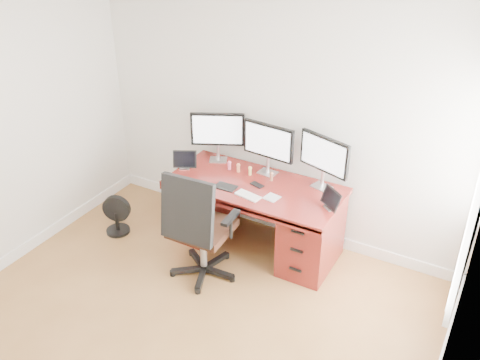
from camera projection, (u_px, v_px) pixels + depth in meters
The scene contains 18 objects.
back_wall at pixel (277, 111), 5.22m from camera, with size 4.00×0.10×2.70m, color silver.
right_wall at pixel (448, 321), 2.74m from camera, with size 0.10×4.50×2.70m.
desk at pixel (256, 213), 5.36m from camera, with size 1.70×0.80×0.75m.
office_chair at pixel (200, 244), 4.96m from camera, with size 0.67×0.64×1.15m.
floor_fan at pixel (116, 215), 5.68m from camera, with size 0.30×0.25×0.44m.
monitor_left at pixel (218, 131), 5.46m from camera, with size 0.51×0.27×0.53m.
monitor_center at pixel (268, 143), 5.21m from camera, with size 0.55×0.16×0.53m.
monitor_right at pixel (324, 156), 4.96m from camera, with size 0.53×0.21×0.53m.
tablet_left at pixel (184, 161), 5.42m from camera, with size 0.24×0.17×0.19m.
tablet_right at pixel (330, 200), 4.76m from camera, with size 0.23×0.20×0.19m.
keyboard at pixel (248, 196), 4.98m from camera, with size 0.25×0.11×0.01m, color white.
trackpad at pixel (272, 198), 4.95m from camera, with size 0.13×0.13×0.01m, color silver.
drawing_tablet at pixel (226, 187), 5.13m from camera, with size 0.21×0.13×0.01m, color black.
phone at pixel (257, 185), 5.16m from camera, with size 0.14×0.07×0.01m, color black.
figurine_pink at pixel (229, 165), 5.42m from camera, with size 0.04×0.04×0.10m.
figurine_orange at pixel (238, 167), 5.37m from camera, with size 0.04×0.04×0.10m.
figurine_yellow at pixel (250, 170), 5.32m from camera, with size 0.04×0.04×0.10m.
figurine_brown at pixel (272, 176), 5.22m from camera, with size 0.04×0.04×0.10m.
Camera 1 is at (2.05, -2.19, 3.33)m, focal length 40.00 mm.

